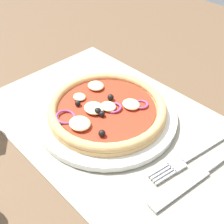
{
  "coord_description": "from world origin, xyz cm",
  "views": [
    {
      "loc": [
        -29.43,
        28.92,
        38.57
      ],
      "look_at": [
        0.58,
        0.0,
        2.57
      ],
      "focal_mm": 46.61,
      "sensor_mm": 36.0,
      "label": 1
    }
  ],
  "objects_px": {
    "plate": "(105,116)",
    "knife": "(197,175)",
    "fork": "(188,158)",
    "pizza": "(105,109)"
  },
  "relations": [
    {
      "from": "pizza",
      "to": "knife",
      "type": "height_order",
      "value": "pizza"
    },
    {
      "from": "fork",
      "to": "knife",
      "type": "distance_m",
      "value": 0.04
    },
    {
      "from": "fork",
      "to": "knife",
      "type": "xyz_separation_m",
      "value": [
        -0.03,
        0.02,
        0.0
      ]
    },
    {
      "from": "knife",
      "to": "fork",
      "type": "bearing_deg",
      "value": -114.48
    },
    {
      "from": "knife",
      "to": "plate",
      "type": "bearing_deg",
      "value": -79.32
    },
    {
      "from": "pizza",
      "to": "knife",
      "type": "relative_size",
      "value": 1.14
    },
    {
      "from": "pizza",
      "to": "fork",
      "type": "distance_m",
      "value": 0.18
    },
    {
      "from": "plate",
      "to": "knife",
      "type": "height_order",
      "value": "plate"
    },
    {
      "from": "pizza",
      "to": "knife",
      "type": "distance_m",
      "value": 0.2
    },
    {
      "from": "pizza",
      "to": "plate",
      "type": "bearing_deg",
      "value": -122.23
    }
  ]
}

